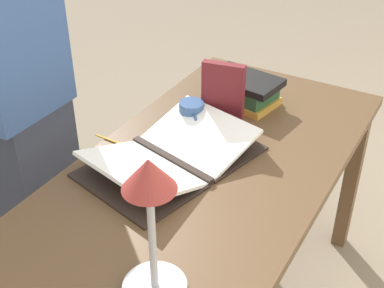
{
  "coord_description": "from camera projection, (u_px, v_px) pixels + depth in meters",
  "views": [
    {
      "loc": [
        1.26,
        0.66,
        1.77
      ],
      "look_at": [
        0.03,
        -0.04,
        0.85
      ],
      "focal_mm": 50.0,
      "sensor_mm": 36.0,
      "label": 1
    }
  ],
  "objects": [
    {
      "name": "open_book",
      "position": [
        171.0,
        156.0,
        1.74
      ],
      "size": [
        0.64,
        0.49,
        0.09
      ],
      "rotation": [
        0.0,
        0.0,
        -0.24
      ],
      "color": "black",
      "rests_on": "reading_desk"
    },
    {
      "name": "person_reader",
      "position": [
        23.0,
        102.0,
        1.94
      ],
      "size": [
        0.36,
        0.23,
        1.68
      ],
      "rotation": [
        0.0,
        0.0,
        3.14
      ],
      "color": "#2D3342",
      "rests_on": "ground_plane"
    },
    {
      "name": "reading_desk",
      "position": [
        208.0,
        187.0,
        1.8
      ],
      "size": [
        1.5,
        0.77,
        0.77
      ],
      "color": "brown",
      "rests_on": "ground_plane"
    },
    {
      "name": "book_stack_tall",
      "position": [
        244.0,
        90.0,
        2.06
      ],
      "size": [
        0.21,
        0.29,
        0.11
      ],
      "color": "#BC8933",
      "rests_on": "reading_desk"
    },
    {
      "name": "book_standing_upright",
      "position": [
        223.0,
        95.0,
        1.89
      ],
      "size": [
        0.06,
        0.15,
        0.24
      ],
      "rotation": [
        0.0,
        0.0,
        0.18
      ],
      "color": "maroon",
      "rests_on": "reading_desk"
    },
    {
      "name": "pencil",
      "position": [
        115.0,
        142.0,
        1.84
      ],
      "size": [
        0.01,
        0.17,
        0.01
      ],
      "rotation": [
        0.0,
        0.0,
        -0.04
      ],
      "color": "gold",
      "rests_on": "reading_desk"
    },
    {
      "name": "coffee_mug",
      "position": [
        192.0,
        114.0,
        1.91
      ],
      "size": [
        0.1,
        0.1,
        0.1
      ],
      "rotation": [
        0.0,
        0.0,
        0.76
      ],
      "color": "#335184",
      "rests_on": "reading_desk"
    },
    {
      "name": "reading_lamp",
      "position": [
        151.0,
        209.0,
        1.16
      ],
      "size": [
        0.16,
        0.16,
        0.39
      ],
      "color": "#ADADB2",
      "rests_on": "reading_desk"
    }
  ]
}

